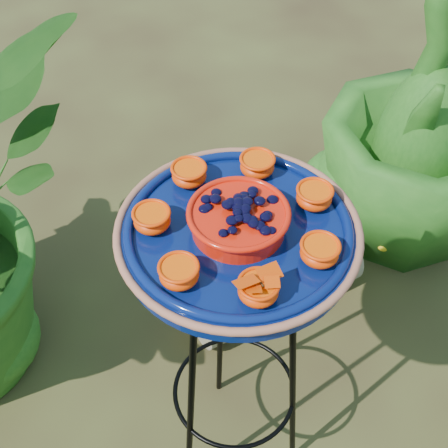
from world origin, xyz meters
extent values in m
plane|color=#2F2014|center=(0.00, 0.00, 0.00)|extent=(20.00, 20.00, 0.00)
torus|color=black|center=(-0.11, 0.02, 0.81)|extent=(0.28, 0.28, 0.01)
torus|color=black|center=(-0.11, 0.02, 0.28)|extent=(0.35, 0.35, 0.01)
cylinder|color=black|center=(-0.08, 0.15, 0.40)|extent=(0.03, 0.08, 0.81)
cylinder|color=black|center=(-0.23, -0.02, 0.40)|extent=(0.08, 0.04, 0.81)
cylinder|color=black|center=(-0.01, -0.07, 0.40)|extent=(0.07, 0.06, 0.81)
cylinder|color=#06154F|center=(-0.11, 0.02, 0.84)|extent=(0.49, 0.49, 0.04)
torus|color=#9B6846|center=(-0.11, 0.02, 0.85)|extent=(0.43, 0.43, 0.01)
torus|color=#06154F|center=(-0.11, 0.02, 0.86)|extent=(0.40, 0.40, 0.02)
cylinder|color=red|center=(-0.11, 0.02, 0.87)|extent=(0.19, 0.19, 0.04)
torus|color=red|center=(-0.11, 0.02, 0.90)|extent=(0.18, 0.18, 0.01)
ellipsoid|color=black|center=(-0.11, 0.02, 0.90)|extent=(0.14, 0.14, 0.03)
ellipsoid|color=#F53602|center=(0.04, 0.01, 0.87)|extent=(0.06, 0.06, 0.03)
cylinder|color=#FF5A05|center=(0.04, 0.01, 0.89)|extent=(0.06, 0.06, 0.01)
ellipsoid|color=#F53602|center=(-0.01, 0.13, 0.87)|extent=(0.06, 0.06, 0.03)
cylinder|color=#FF5A05|center=(-0.01, 0.13, 0.89)|extent=(0.06, 0.06, 0.01)
ellipsoid|color=#F53602|center=(-0.14, 0.16, 0.87)|extent=(0.06, 0.06, 0.03)
cylinder|color=#FF5A05|center=(-0.14, 0.16, 0.89)|extent=(0.06, 0.06, 0.01)
ellipsoid|color=#F53602|center=(-0.24, 0.09, 0.87)|extent=(0.06, 0.06, 0.03)
cylinder|color=#FF5A05|center=(-0.24, 0.09, 0.89)|extent=(0.06, 0.06, 0.01)
ellipsoid|color=#F53602|center=(-0.24, -0.04, 0.87)|extent=(0.06, 0.06, 0.03)
cylinder|color=#FF5A05|center=(-0.24, -0.04, 0.89)|extent=(0.06, 0.06, 0.01)
ellipsoid|color=#F53602|center=(-0.14, -0.12, 0.87)|extent=(0.06, 0.06, 0.03)
cylinder|color=#FF5A05|center=(-0.14, -0.12, 0.89)|extent=(0.06, 0.06, 0.01)
ellipsoid|color=#F53602|center=(-0.02, -0.10, 0.87)|extent=(0.06, 0.06, 0.03)
cylinder|color=#FF5A05|center=(-0.02, -0.10, 0.89)|extent=(0.06, 0.06, 0.01)
cylinder|color=black|center=(-0.14, -0.12, 0.90)|extent=(0.01, 0.03, 0.00)
cube|color=#EC4004|center=(-0.17, -0.12, 0.90)|extent=(0.04, 0.03, 0.01)
cube|color=#EC4004|center=(-0.12, -0.12, 0.90)|extent=(0.04, 0.03, 0.01)
cylinder|color=gray|center=(0.22, 0.37, 0.09)|extent=(0.56, 0.22, 0.18)
imported|color=#1E5316|center=(0.78, 0.49, 0.56)|extent=(0.82, 0.82, 1.12)
camera|label=1|loc=(-0.45, -0.62, 1.65)|focal=50.00mm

